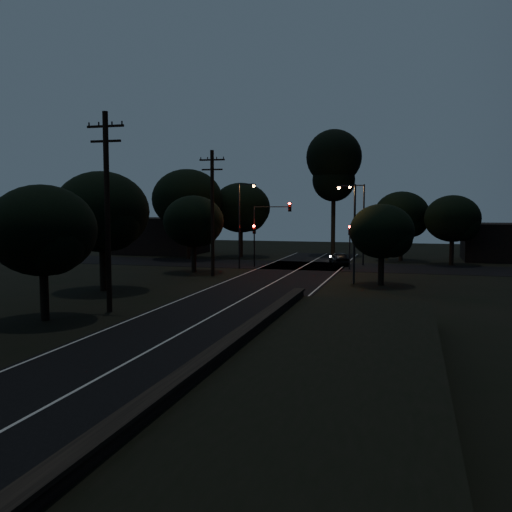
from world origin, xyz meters
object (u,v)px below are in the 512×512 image
Objects in this scene: signal_left at (254,237)px; streetlight_c at (352,226)px; car at (339,258)px; streetlight_a at (241,219)px; streetlight_b at (362,219)px; tall_pine at (334,165)px; signal_mast at (271,222)px; utility_pole_mid at (107,209)px; signal_right at (350,239)px; utility_pole_far at (212,211)px.

signal_left is 14.52m from streetlight_c.
streetlight_a is at bearing 16.45° from car.
streetlight_c is at bearing -35.69° from streetlight_a.
streetlight_c is at bearing -43.76° from signal_left.
streetlight_a is 1.00× the size of streetlight_b.
signal_mast is at bearing -104.62° from tall_pine.
streetlight_a reaches higher than signal_mast.
utility_pole_mid reaches higher than car.
streetlight_a is 2.06× the size of car.
signal_left is at bearing -110.46° from tall_pine.
streetlight_b is at bearing 80.00° from signal_right.
tall_pine is 3.63× the size of signal_left.
utility_pole_far is 1.68× the size of signal_mast.
streetlight_c is (11.83, 15.00, -1.39)m from utility_pole_mid.
utility_pole_mid is 40.91m from tall_pine.
signal_left is 0.51× the size of streetlight_a.
tall_pine is at bearing 69.64° from streetlight_a.
utility_pole_far reaches higher than streetlight_b.
utility_pole_far is (0.00, 17.00, -0.25)m from utility_pole_mid.
streetlight_c is (8.74, -9.99, 0.01)m from signal_mast.
signal_mast is at bearing 82.96° from utility_pole_mid.
utility_pole_mid is 1.38× the size of streetlight_b.
signal_right is at bearing 0.00° from signal_left.
car is (6.11, 3.64, -3.68)m from signal_mast.
tall_pine is at bearing -96.08° from car.
signal_right is at bearing 97.02° from streetlight_c.
tall_pine is at bearing 69.54° from signal_left.
signal_left is (1.40, 24.99, -2.90)m from utility_pole_mid.
streetlight_a is 1.07× the size of streetlight_c.
streetlight_b is (11.31, 29.00, -1.10)m from utility_pole_mid.
signal_mast is 3.13m from streetlight_a.
streetlight_b is at bearing 22.05° from signal_left.
car is at bearing 111.04° from signal_right.
streetlight_b reaches higher than car.
car is at bearing 72.18° from utility_pole_mid.
signal_left is (1.40, 7.99, -2.65)m from utility_pole_far.
utility_pole_far is at bearing -99.94° from signal_left.
utility_pole_far is 2.70× the size of car.
streetlight_c reaches higher than car.
signal_right is 4.45m from streetlight_b.
utility_pole_mid is at bearing -91.73° from streetlight_a.
tall_pine is 1.86× the size of streetlight_b.
utility_pole_mid is 2.68× the size of signal_left.
tall_pine reaches higher than signal_left.
signal_mast is (-7.51, 0.00, 1.50)m from signal_right.
streetlight_a reaches higher than car.
signal_left is 10.84m from streetlight_b.
utility_pole_mid is at bearing -128.26° from streetlight_c.
signal_mast is at bearing 68.89° from utility_pole_far.
tall_pine is at bearing 75.38° from signal_mast.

